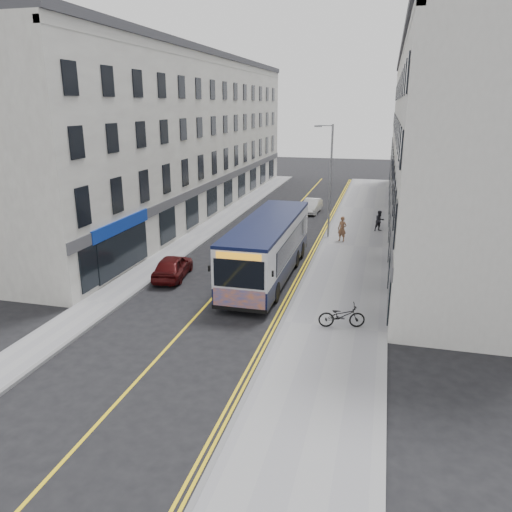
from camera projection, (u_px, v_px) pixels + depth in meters
The scene contains 17 objects.
ground at pixel (207, 305), 24.12m from camera, with size 140.00×140.00×0.00m, color black.
pavement_east at pixel (354, 247), 33.72m from camera, with size 4.50×64.00×0.12m, color gray.
pavement_west at pixel (198, 236), 36.41m from camera, with size 2.00×64.00×0.12m, color gray.
kerb_east at pixel (321, 244), 34.26m from camera, with size 0.18×64.00×0.13m, color slate.
kerb_west at pixel (211, 237), 36.17m from camera, with size 0.18×64.00×0.13m, color slate.
road_centre_line at pixel (264, 241), 35.23m from camera, with size 0.12×64.00×0.01m, color yellow.
road_dbl_yellow_inner at pixel (314, 245), 34.38m from camera, with size 0.10×64.00×0.01m, color yellow.
road_dbl_yellow_outer at pixel (317, 245), 34.34m from camera, with size 0.10×64.00×0.01m, color yellow.
terrace_east at pixel (435, 141), 38.92m from camera, with size 6.00×46.00×13.00m, color silver.
terrace_west at pixel (189, 137), 43.82m from camera, with size 6.00×46.00×13.00m, color silver.
streetlamp at pixel (329, 177), 34.81m from camera, with size 1.32×0.18×8.00m.
city_bus at pixel (268, 246), 27.35m from camera, with size 2.66×11.41×3.31m.
bicycle at pixel (342, 316), 21.29m from camera, with size 0.69×1.99×1.04m, color black.
pedestrian_near at pixel (342, 229), 34.62m from camera, with size 0.63×0.42×1.74m, color brown.
pedestrian_far at pixel (380, 221), 37.41m from camera, with size 0.76×0.59×1.56m, color black.
car_white at pixel (312, 206), 44.34m from camera, with size 1.30×3.74×1.23m, color silver.
car_maroon at pixel (173, 266), 27.68m from camera, with size 1.56×3.87×1.32m, color #450B0C.
Camera 1 is at (7.91, -21.07, 9.30)m, focal length 35.00 mm.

